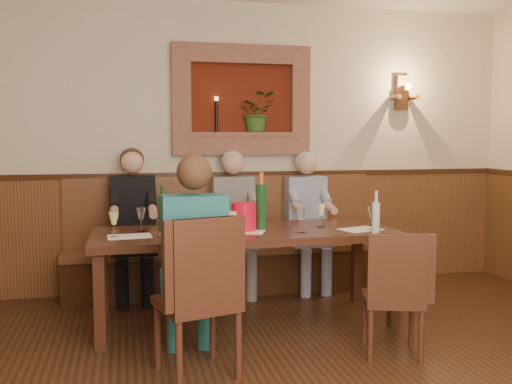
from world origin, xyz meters
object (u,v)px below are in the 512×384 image
at_px(person_bench_left, 134,238).
at_px(wine_bottle_green_a, 261,205).
at_px(dining_table, 245,239).
at_px(wine_bottle_green_b, 162,212).
at_px(bench, 225,258).
at_px(person_bench_mid, 234,235).
at_px(chair_near_right, 392,320).
at_px(chair_near_left, 198,329).
at_px(spittoon_bucket, 244,217).
at_px(person_chair_front, 193,279).
at_px(person_bench_right, 308,233).
at_px(water_bottle, 376,217).

distance_m(person_bench_left, wine_bottle_green_a, 1.33).
height_order(dining_table, wine_bottle_green_b, wine_bottle_green_b).
bearing_deg(bench, wine_bottle_green_b, -130.10).
relative_size(person_bench_left, person_bench_mid, 1.02).
bearing_deg(wine_bottle_green_b, bench, 49.90).
bearing_deg(person_bench_mid, person_bench_left, -179.95).
bearing_deg(person_bench_left, chair_near_right, -46.39).
height_order(bench, person_bench_mid, person_bench_mid).
height_order(chair_near_left, spittoon_bucket, chair_near_left).
height_order(dining_table, person_chair_front, person_chair_front).
distance_m(wine_bottle_green_a, wine_bottle_green_b, 0.80).
bearing_deg(person_bench_right, dining_table, -133.74).
height_order(chair_near_left, person_chair_front, person_chair_front).
relative_size(chair_near_right, person_chair_front, 0.63).
relative_size(chair_near_left, water_bottle, 3.08).
xyz_separation_m(person_bench_mid, wine_bottle_green_b, (-0.72, -0.66, 0.33)).
height_order(wine_bottle_green_a, water_bottle, wine_bottle_green_a).
relative_size(chair_near_right, water_bottle, 2.62).
bearing_deg(person_chair_front, wine_bottle_green_b, 97.98).
bearing_deg(dining_table, spittoon_bucket, -121.02).
distance_m(dining_table, spittoon_bucket, 0.19).
xyz_separation_m(person_chair_front, spittoon_bucket, (0.49, 0.75, 0.29)).
height_order(dining_table, chair_near_left, chair_near_left).
bearing_deg(wine_bottle_green_a, chair_near_right, -54.72).
bearing_deg(dining_table, person_bench_right, 46.26).
distance_m(bench, wine_bottle_green_b, 1.15).
bearing_deg(chair_near_left, spittoon_bucket, 46.86).
height_order(chair_near_right, person_bench_left, person_bench_left).
height_order(chair_near_right, wine_bottle_green_b, wine_bottle_green_b).
bearing_deg(person_bench_mid, water_bottle, -54.57).
height_order(person_bench_right, wine_bottle_green_a, person_bench_right).
bearing_deg(dining_table, person_bench_left, 135.72).
distance_m(chair_near_left, person_bench_right, 2.24).
bearing_deg(wine_bottle_green_b, spittoon_bucket, -18.13).
bearing_deg(wine_bottle_green_b, person_chair_front, -82.02).
bearing_deg(water_bottle, person_chair_front, -164.88).
bearing_deg(person_bench_mid, bench, 125.61).
relative_size(dining_table, person_chair_front, 1.73).
bearing_deg(person_bench_right, wine_bottle_green_a, -129.56).
bearing_deg(chair_near_right, spittoon_bucket, 150.31).
bearing_deg(chair_near_right, bench, 131.09).
bearing_deg(chair_near_left, bench, 59.72).
bearing_deg(person_bench_left, person_bench_right, 0.05).
relative_size(chair_near_right, person_bench_right, 0.64).
xyz_separation_m(dining_table, chair_near_left, (-0.50, -0.96, -0.38)).
bearing_deg(water_bottle, chair_near_left, -158.55).
xyz_separation_m(person_bench_right, person_chair_front, (-1.31, -1.62, 0.01)).
bearing_deg(person_chair_front, spittoon_bucket, 56.69).
distance_m(person_bench_mid, person_bench_right, 0.73).
relative_size(dining_table, chair_near_left, 2.35).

